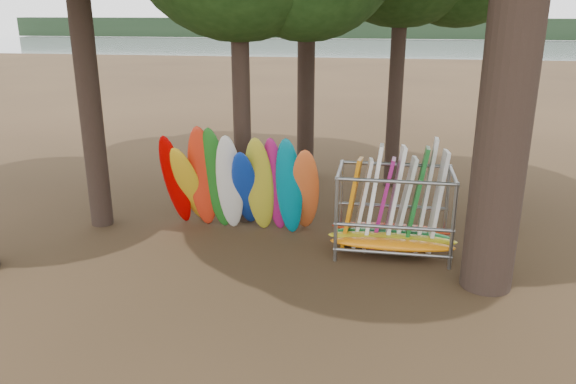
# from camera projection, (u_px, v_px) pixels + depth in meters

# --- Properties ---
(ground) EXTENTS (120.00, 120.00, 0.00)m
(ground) POSITION_uv_depth(u_px,v_px,m) (282.00, 269.00, 13.05)
(ground) COLOR #47331E
(ground) RESTS_ON ground
(lake) EXTENTS (160.00, 160.00, 0.00)m
(lake) POSITION_uv_depth(u_px,v_px,m) (368.00, 58.00, 69.29)
(lake) COLOR gray
(lake) RESTS_ON ground
(far_shore) EXTENTS (160.00, 4.00, 4.00)m
(far_shore) POSITION_uv_depth(u_px,v_px,m) (376.00, 28.00, 115.53)
(far_shore) COLOR black
(far_shore) RESTS_ON ground
(kayak_row) EXTENTS (4.41, 2.06, 3.10)m
(kayak_row) POSITION_uv_depth(u_px,v_px,m) (239.00, 185.00, 14.74)
(kayak_row) COLOR #B80000
(kayak_row) RESTS_ON ground
(storage_rack) EXTENTS (3.13, 1.57, 2.86)m
(storage_rack) POSITION_uv_depth(u_px,v_px,m) (393.00, 214.00, 13.69)
(storage_rack) COLOR gray
(storage_rack) RESTS_ON ground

